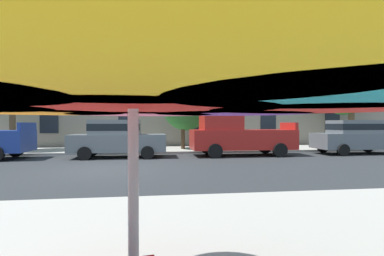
# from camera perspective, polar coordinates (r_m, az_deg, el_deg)

# --- Properties ---
(ground_plane) EXTENTS (120.00, 120.00, 0.00)m
(ground_plane) POSITION_cam_1_polar(r_m,az_deg,el_deg) (10.90, -16.23, -7.68)
(ground_plane) COLOR #2D3033
(sidewalk_far) EXTENTS (56.00, 3.60, 0.12)m
(sidewalk_far) POSITION_cam_1_polar(r_m,az_deg,el_deg) (17.60, -12.95, -4.21)
(sidewalk_far) COLOR #B2ADA3
(sidewalk_far) RESTS_ON ground
(apartment_building) EXTENTS (43.21, 12.08, 19.20)m
(apartment_building) POSITION_cam_1_polar(r_m,az_deg,el_deg) (26.91, -11.36, 18.13)
(apartment_building) COLOR gray
(apartment_building) RESTS_ON ground
(sedan_gray) EXTENTS (4.40, 1.98, 1.78)m
(sedan_gray) POSITION_cam_1_polar(r_m,az_deg,el_deg) (14.47, -14.14, -1.78)
(sedan_gray) COLOR slate
(sedan_gray) RESTS_ON ground
(pickup_red) EXTENTS (5.10, 2.12, 2.20)m
(pickup_red) POSITION_cam_1_polar(r_m,az_deg,el_deg) (14.99, 8.73, -1.38)
(pickup_red) COLOR #B21E19
(pickup_red) RESTS_ON ground
(sedan_gray_midblock) EXTENTS (4.40, 1.98, 1.78)m
(sedan_gray_midblock) POSITION_cam_1_polar(r_m,az_deg,el_deg) (17.92, 28.93, -1.35)
(sedan_gray_midblock) COLOR slate
(sedan_gray_midblock) RESTS_ON ground
(street_tree_left) EXTENTS (2.63, 2.92, 5.22)m
(street_tree_left) POSITION_cam_1_polar(r_m,az_deg,el_deg) (19.23, -31.96, 7.61)
(street_tree_left) COLOR brown
(street_tree_left) RESTS_ON ground
(street_tree_middle) EXTENTS (2.85, 2.88, 4.00)m
(street_tree_middle) POSITION_cam_1_polar(r_m,az_deg,el_deg) (17.53, -1.44, 4.32)
(street_tree_middle) COLOR #4C3823
(street_tree_middle) RESTS_ON ground
(street_tree_right) EXTENTS (3.28, 3.48, 5.59)m
(street_tree_right) POSITION_cam_1_polar(r_m,az_deg,el_deg) (21.83, 27.86, 6.46)
(street_tree_right) COLOR brown
(street_tree_right) RESTS_ON ground
(patio_umbrella) EXTENTS (3.45, 3.45, 2.21)m
(patio_umbrella) POSITION_cam_1_polar(r_m,az_deg,el_deg) (1.69, -11.28, 11.14)
(patio_umbrella) COLOR silver
(patio_umbrella) RESTS_ON ground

